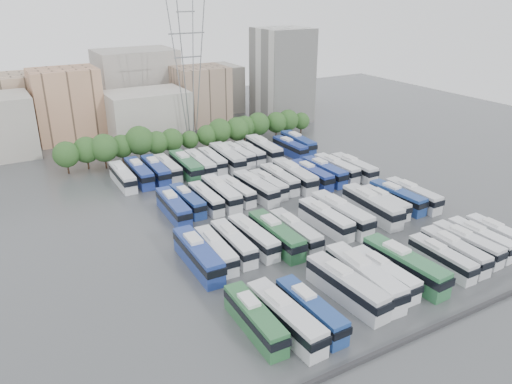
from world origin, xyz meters
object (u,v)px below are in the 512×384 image
bus_r2_s5 (236,190)px  bus_r2_s12 (336,168)px  bus_r0_s13 (499,235)px  bus_r2_s1 (173,206)px  bus_r2_s10 (311,175)px  bus_r3_s3 (168,167)px  bus_r3_s1 (139,172)px  bus_r3_s5 (200,164)px  bus_r2_s7 (268,184)px  bus_r1_s4 (276,235)px  bus_r3_s2 (156,170)px  bus_r2_s11 (324,171)px  bus_r0_s6 (384,273)px  bus_r2_s13 (354,168)px  bus_r3_s7 (227,157)px  bus_r2_s2 (187,200)px  bus_r0_s1 (285,317)px  bus_r1_s5 (295,231)px  bus_r1_s3 (253,237)px  bus_r3_s0 (123,176)px  bus_r1_s0 (198,255)px  bus_r0_s11 (467,243)px  bus_r2_s6 (256,187)px  bus_r3_s8 (238,154)px  bus_r0_s0 (255,318)px  bus_r3_s4 (186,166)px  bus_r3_s13 (298,143)px  bus_r0_s2 (311,310)px  bus_r2_s3 (206,198)px  bus_r2_s8 (280,179)px  bus_r0_s7 (405,265)px  bus_r0_s5 (364,277)px  bus_r3_s12 (290,147)px  apartment_tower (282,75)px  bus_r0_s12 (481,238)px  bus_r1_s8 (341,213)px  bus_r2_s9 (295,176)px  bus_r1_s7 (326,219)px  bus_r1_s11 (384,202)px  electricity_pylon (188,67)px  bus_r0_s10 (454,250)px  bus_r1_s13 (413,195)px  bus_r1_s12 (397,197)px  bus_r3_s10 (264,149)px

bus_r2_s5 → bus_r2_s12: bearing=-2.5°
bus_r0_s13 → bus_r2_s1: bus_r2_s1 is taller
bus_r2_s10 → bus_r3_s3: bearing=141.0°
bus_r3_s1 → bus_r3_s5: bearing=-4.2°
bus_r2_s12 → bus_r2_s7: bearing=179.2°
bus_r1_s4 → bus_r3_s2: (-6.20, 36.68, -0.07)m
bus_r2_s11 → bus_r0_s6: bearing=-116.1°
bus_r2_s13 → bus_r3_s7: bus_r3_s7 is taller
bus_r0_s13 → bus_r2_s2: bearing=136.5°
bus_r2_s11 → bus_r2_s5: bearing=178.4°
bus_r0_s1 → bus_r2_s7: (19.94, 36.74, -0.30)m
bus_r1_s4 → bus_r1_s5: bearing=-3.9°
bus_r2_s7 → bus_r3_s3: bus_r3_s3 is taller
bus_r1_s3 → bus_r3_s0: bus_r3_s0 is taller
bus_r1_s0 → bus_r2_s12: bus_r1_s0 is taller
bus_r0_s11 → bus_r2_s6: size_ratio=0.91×
bus_r3_s8 → bus_r0_s0: bearing=-118.2°
bus_r3_s4 → bus_r3_s5: size_ratio=1.08×
bus_r2_s1 → bus_r3_s13: bearing=29.4°
bus_r3_s4 → bus_r0_s2: bearing=-94.9°
bus_r2_s3 → bus_r2_s10: (23.06, -0.08, 0.18)m
bus_r1_s3 → bus_r2_s8: size_ratio=1.01×
bus_r0_s7 → bus_r3_s1: 56.86m
bus_r0_s5 → bus_r3_s12: bus_r0_s5 is taller
apartment_tower → bus_r3_s0: apartment_tower is taller
bus_r0_s12 → bus_r1_s4: size_ratio=0.85×
bus_r3_s3 → bus_r0_s1: bearing=-96.2°
bus_r0_s2 → bus_r2_s5: 38.30m
bus_r2_s7 → bus_r3_s5: 18.04m
bus_r3_s5 → bus_r1_s8: bearing=-71.8°
bus_r1_s5 → bus_r2_s9: (13.20, 19.68, 0.23)m
bus_r1_s7 → bus_r2_s3: bearing=126.4°
bus_r2_s12 → bus_r1_s11: bearing=-102.0°
electricity_pylon → bus_r3_s12: electricity_pylon is taller
electricity_pylon → bus_r2_s12: electricity_pylon is taller
electricity_pylon → bus_r0_s2: bearing=-102.7°
bus_r0_s10 → bus_r3_s12: (6.63, 52.83, 0.02)m
bus_r0_s5 → bus_r1_s13: bus_r0_s5 is taller
bus_r2_s2 → bus_r2_s8: (19.78, 0.65, 0.06)m
bus_r0_s5 → bus_r2_s3: bearing=103.3°
bus_r3_s1 → bus_r1_s12: bearing=-43.0°
bus_r1_s13 → bus_r3_s10: size_ratio=0.88×
bus_r2_s2 → bus_r2_s9: bus_r2_s9 is taller
bus_r3_s4 → bus_r2_s13: bearing=-29.2°
bus_r2_s13 → bus_r3_s3: (-33.42, 19.77, -0.15)m
bus_r3_s2 → bus_r3_s12: size_ratio=1.08×
bus_r1_s13 → bus_r0_s6: bearing=-143.7°
bus_r1_s13 → bus_r3_s0: bus_r3_s0 is taller
bus_r1_s3 → bus_r2_s1: (-6.47, 16.40, 0.07)m
bus_r1_s8 → bus_r2_s13: 23.69m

